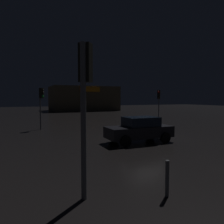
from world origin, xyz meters
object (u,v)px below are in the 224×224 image
(traffic_signal_opposite, at_px, (85,90))
(car_near, at_px, (140,129))
(traffic_signal_main, at_px, (159,98))
(store_building, at_px, (84,99))
(traffic_signal_cross_left, at_px, (41,99))

(traffic_signal_opposite, distance_m, car_near, 8.16)
(car_near, bearing_deg, traffic_signal_main, 47.93)
(store_building, xyz_separation_m, traffic_signal_cross_left, (-11.91, -26.84, 0.08))
(traffic_signal_main, height_order, car_near, traffic_signal_main)
(traffic_signal_main, xyz_separation_m, traffic_signal_cross_left, (-12.70, -0.35, -0.07))
(traffic_signal_opposite, height_order, traffic_signal_cross_left, traffic_signal_opposite)
(store_building, bearing_deg, traffic_signal_opposite, -106.72)
(store_building, bearing_deg, car_near, -101.28)
(store_building, distance_m, car_near, 35.87)
(traffic_signal_cross_left, bearing_deg, traffic_signal_opposite, -91.59)
(traffic_signal_opposite, bearing_deg, traffic_signal_main, 47.83)
(store_building, relative_size, traffic_signal_cross_left, 3.88)
(store_building, bearing_deg, traffic_signal_cross_left, -113.93)
(traffic_signal_main, relative_size, traffic_signal_cross_left, 1.00)
(traffic_signal_main, relative_size, traffic_signal_opposite, 0.86)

